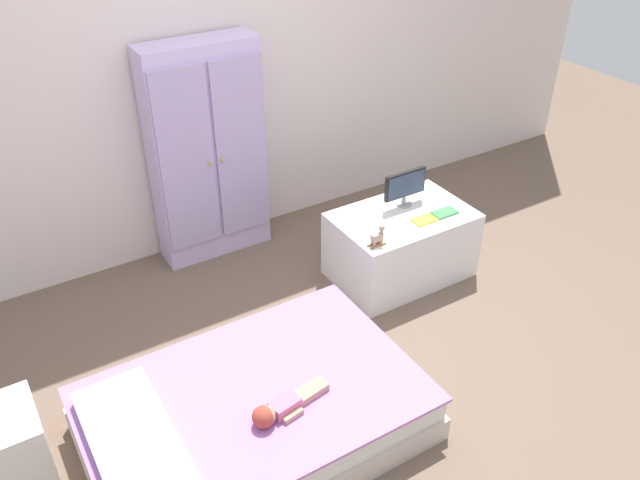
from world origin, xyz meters
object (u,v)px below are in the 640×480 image
(book_green, at_px, (445,213))
(bed, at_px, (255,414))
(doll, at_px, (277,410))
(nightstand, at_px, (4,454))
(tv_stand, at_px, (401,245))
(rocking_horse_toy, at_px, (378,236))
(book_yellow, at_px, (424,220))
(tv_monitor, at_px, (405,186))
(wardrobe, at_px, (208,153))

(book_green, bearing_deg, bed, -160.80)
(doll, bearing_deg, nightstand, 156.04)
(tv_stand, bearing_deg, book_green, -29.02)
(bed, xyz_separation_m, tv_stand, (1.33, 0.66, 0.09))
(rocking_horse_toy, bearing_deg, book_yellow, 9.67)
(tv_stand, xyz_separation_m, book_green, (0.22, -0.12, 0.22))
(tv_monitor, bearing_deg, bed, -151.90)
(rocking_horse_toy, bearing_deg, wardrobe, 116.84)
(book_yellow, relative_size, book_green, 0.93)
(nightstand, bearing_deg, book_green, 5.45)
(wardrobe, bearing_deg, bed, -107.48)
(bed, xyz_separation_m, wardrobe, (0.48, 1.53, 0.56))
(tv_stand, distance_m, rocking_horse_toy, 0.46)
(nightstand, bearing_deg, doll, -23.96)
(doll, xyz_separation_m, tv_stand, (1.30, 0.83, -0.08))
(tv_stand, bearing_deg, nightstand, -171.16)
(tv_stand, xyz_separation_m, book_yellow, (0.06, -0.12, 0.22))
(nightstand, bearing_deg, wardrobe, 39.56)
(nightstand, xyz_separation_m, book_yellow, (2.40, 0.24, 0.24))
(tv_monitor, bearing_deg, wardrobe, 139.93)
(doll, xyz_separation_m, book_yellow, (1.36, 0.71, 0.14))
(tv_monitor, bearing_deg, book_yellow, -93.04)
(doll, bearing_deg, book_green, 25.00)
(book_yellow, bearing_deg, tv_monitor, 86.96)
(doll, relative_size, book_yellow, 2.74)
(book_green, bearing_deg, book_yellow, 180.00)
(book_green, bearing_deg, rocking_horse_toy, -173.10)
(book_yellow, bearing_deg, tv_stand, 117.12)
(nightstand, height_order, book_yellow, book_yellow)
(doll, distance_m, rocking_horse_toy, 1.19)
(book_yellow, bearing_deg, nightstand, -174.20)
(rocking_horse_toy, bearing_deg, tv_monitor, 35.17)
(tv_monitor, xyz_separation_m, book_yellow, (-0.01, -0.21, -0.13))
(doll, distance_m, book_green, 1.68)
(book_yellow, bearing_deg, book_green, 0.00)
(wardrobe, xyz_separation_m, rocking_horse_toy, (0.53, -1.05, -0.20))
(rocking_horse_toy, height_order, book_green, rocking_horse_toy)
(tv_monitor, height_order, rocking_horse_toy, tv_monitor)
(tv_stand, relative_size, tv_monitor, 2.86)
(bed, xyz_separation_m, book_green, (1.55, 0.54, 0.31))
(nightstand, distance_m, rocking_horse_toy, 2.05)
(bed, height_order, wardrobe, wardrobe)
(bed, relative_size, tv_monitor, 5.20)
(nightstand, bearing_deg, bed, -16.26)
(tv_stand, height_order, book_green, book_green)
(bed, xyz_separation_m, rocking_horse_toy, (1.01, 0.47, 0.36))
(doll, distance_m, wardrobe, 1.80)
(tv_stand, bearing_deg, tv_monitor, 51.44)
(wardrobe, height_order, rocking_horse_toy, wardrobe)
(bed, bearing_deg, book_green, 19.20)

